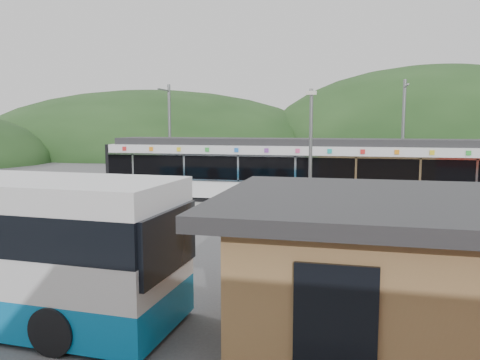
# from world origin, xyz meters

# --- Properties ---
(ground) EXTENTS (120.00, 120.00, 0.00)m
(ground) POSITION_xyz_m (0.00, 0.00, 0.00)
(ground) COLOR #4C4C4F
(ground) RESTS_ON ground
(hills) EXTENTS (146.00, 149.00, 26.00)m
(hills) POSITION_xyz_m (6.19, 5.29, 0.00)
(hills) COLOR #1E3D19
(hills) RESTS_ON ground
(platform) EXTENTS (26.00, 3.20, 0.30)m
(platform) POSITION_xyz_m (0.00, 3.30, 0.15)
(platform) COLOR #9E9E99
(platform) RESTS_ON ground
(yellow_line) EXTENTS (26.00, 0.10, 0.01)m
(yellow_line) POSITION_xyz_m (0.00, 2.00, 0.30)
(yellow_line) COLOR yellow
(yellow_line) RESTS_ON platform
(train) EXTENTS (20.44, 3.01, 3.74)m
(train) POSITION_xyz_m (0.96, 6.00, 2.06)
(train) COLOR black
(train) RESTS_ON ground
(catenary_mast_west) EXTENTS (0.18, 1.80, 7.00)m
(catenary_mast_west) POSITION_xyz_m (-7.00, 8.56, 3.65)
(catenary_mast_west) COLOR slate
(catenary_mast_west) RESTS_ON ground
(catenary_mast_east) EXTENTS (0.18, 1.80, 7.00)m
(catenary_mast_east) POSITION_xyz_m (7.00, 8.56, 3.65)
(catenary_mast_east) COLOR slate
(catenary_mast_east) RESTS_ON ground
(station_shelter) EXTENTS (9.20, 6.20, 3.00)m
(station_shelter) POSITION_xyz_m (6.00, -9.01, 1.55)
(station_shelter) COLOR olive
(station_shelter) RESTS_ON ground
(lamp_post) EXTENTS (0.36, 1.01, 5.68)m
(lamp_post) POSITION_xyz_m (2.83, -3.12, 3.40)
(lamp_post) COLOR slate
(lamp_post) RESTS_ON ground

